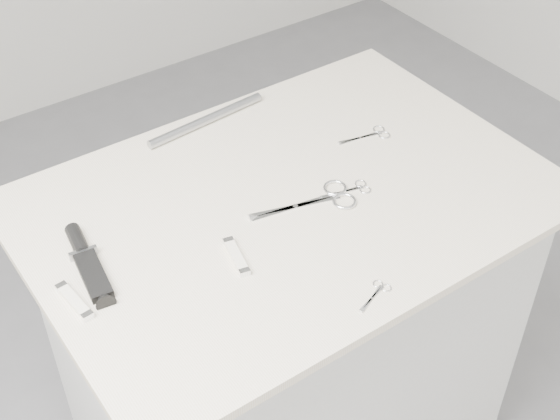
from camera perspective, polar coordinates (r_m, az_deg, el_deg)
plinth at (r=1.84m, az=0.57°, el=-10.32°), size 0.90×0.60×0.90m
display_board at (r=1.51m, az=0.68°, el=0.70°), size 1.00×0.70×0.02m
large_shears at (r=1.49m, az=3.24°, el=0.82°), size 0.21×0.10×0.01m
embroidery_scissors_a at (r=1.52m, az=5.35°, el=1.50°), size 0.10×0.05×0.00m
embroidery_scissors_b at (r=1.67m, az=6.74°, el=5.48°), size 0.12×0.05×0.00m
tiny_scissors at (r=1.33m, az=7.07°, el=-6.02°), size 0.08×0.05×0.00m
sheathed_knife at (r=1.40m, az=-14.00°, el=-3.55°), size 0.06×0.19×0.02m
pocket_knife_a at (r=1.37m, az=-3.22°, el=-3.41°), size 0.04×0.10×0.01m
pocket_knife_b at (r=1.34m, az=-14.83°, el=-6.44°), size 0.03×0.10×0.01m
metal_rail at (r=1.70m, az=-5.41°, el=6.58°), size 0.29×0.04×0.02m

